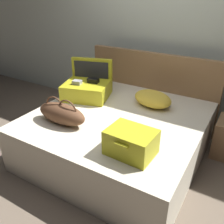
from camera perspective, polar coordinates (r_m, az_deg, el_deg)
ground_plane at (r=2.78m, az=-2.87°, el=-13.76°), size 12.00×12.00×0.00m
back_wall at (r=3.62m, az=11.97°, el=18.44°), size 8.00×0.10×2.60m
bed at (r=2.89m, az=1.40°, el=-5.34°), size 1.83×1.82×0.53m
headboard at (r=3.55m, az=9.10°, el=5.34°), size 1.86×0.08×1.03m
hard_case_large at (r=3.20m, az=-5.75°, el=5.84°), size 0.67×0.65×0.45m
hard_case_medium at (r=2.10m, az=4.43°, el=-6.99°), size 0.42×0.34×0.23m
duffel_bag at (r=2.61m, az=-11.63°, el=-0.31°), size 0.58×0.24×0.28m
pillow_near_headboard at (r=2.97m, az=9.45°, el=3.05°), size 0.52×0.38×0.19m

